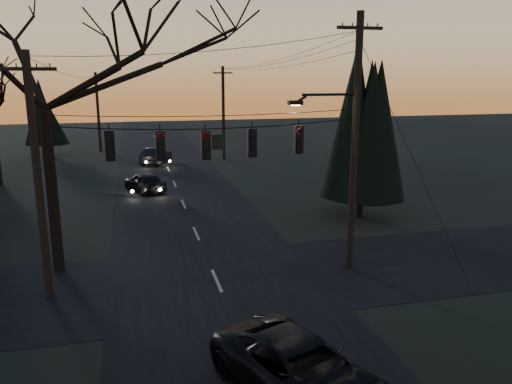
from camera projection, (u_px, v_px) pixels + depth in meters
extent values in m
cube|color=black|center=(187.00, 213.00, 28.58)|extent=(8.00, 120.00, 0.02)
cube|color=black|center=(217.00, 281.00, 19.14)|extent=(60.00, 7.00, 0.02)
cylinder|color=black|center=(207.00, 122.00, 17.69)|extent=(11.50, 0.04, 0.04)
cylinder|color=black|center=(52.00, 192.00, 19.50)|extent=(0.44, 0.44, 6.47)
cylinder|color=black|center=(360.00, 202.00, 27.76)|extent=(0.36, 0.36, 1.60)
cone|color=black|center=(364.00, 128.00, 26.81)|extent=(3.92, 3.92, 7.48)
cylinder|color=black|center=(50.00, 147.00, 48.89)|extent=(0.36, 0.36, 1.60)
cone|color=black|center=(47.00, 115.00, 48.18)|extent=(3.42, 3.42, 5.41)
imported|color=black|center=(302.00, 372.00, 12.04)|extent=(4.20, 5.75, 1.45)
imported|color=black|center=(145.00, 182.00, 33.61)|extent=(3.02, 4.27, 1.35)
imported|color=black|center=(156.00, 156.00, 44.24)|extent=(3.10, 4.67, 1.45)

